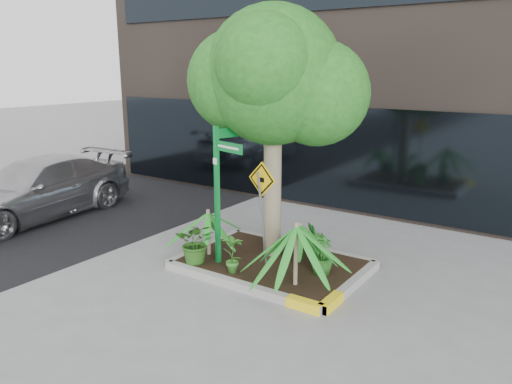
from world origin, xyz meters
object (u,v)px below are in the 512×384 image
Objects in this scene: tree at (274,75)px; parked_car at (36,189)px; cattle_sign at (262,198)px; street_sign_post at (221,183)px.

tree is 6.99m from parked_car.
cattle_sign is at bearing -3.03° from parked_car.
parked_car is 6.69m from cattle_sign.
street_sign_post reaches higher than parked_car.
street_sign_post reaches higher than cattle_sign.
street_sign_post is at bearing -164.20° from cattle_sign.
parked_car is at bearing -172.16° from tree.
tree is at bearing 119.00° from cattle_sign.
cattle_sign is at bearing -69.99° from tree.
street_sign_post is (5.83, -0.03, 0.93)m from parked_car.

